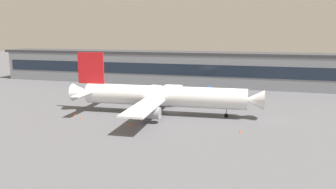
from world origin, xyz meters
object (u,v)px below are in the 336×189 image
(airliner, at_px, (161,96))
(traffic_cone_2, at_px, (131,125))
(traffic_cone_1, at_px, (240,132))
(traffic_cone_0, at_px, (75,114))
(traffic_cone_3, at_px, (81,118))
(follow_me_car, at_px, (156,87))
(baggage_tug, at_px, (209,89))

(airliner, height_order, traffic_cone_2, airliner)
(airliner, xyz_separation_m, traffic_cone_1, (23.52, -12.91, -4.97))
(traffic_cone_0, height_order, traffic_cone_1, traffic_cone_0)
(traffic_cone_2, relative_size, traffic_cone_3, 1.16)
(traffic_cone_2, bearing_deg, airliner, 76.73)
(traffic_cone_1, bearing_deg, traffic_cone_2, -176.76)
(follow_me_car, height_order, traffic_cone_2, follow_me_car)
(follow_me_car, height_order, traffic_cone_1, follow_me_car)
(baggage_tug, bearing_deg, airliner, -99.36)
(airliner, height_order, follow_me_car, airliner)
(follow_me_car, relative_size, baggage_tug, 1.18)
(traffic_cone_0, distance_m, traffic_cone_1, 46.36)
(follow_me_car, bearing_deg, airliner, -69.32)
(follow_me_car, bearing_deg, traffic_cone_2, -78.00)
(traffic_cone_2, bearing_deg, traffic_cone_1, 3.24)
(traffic_cone_1, bearing_deg, baggage_tug, 107.05)
(traffic_cone_0, relative_size, traffic_cone_1, 1.27)
(airliner, relative_size, traffic_cone_1, 101.20)
(follow_me_car, distance_m, traffic_cone_1, 64.75)
(follow_me_car, bearing_deg, traffic_cone_1, -53.69)
(airliner, bearing_deg, traffic_cone_1, -28.77)
(baggage_tug, distance_m, traffic_cone_0, 58.55)
(traffic_cone_2, bearing_deg, traffic_cone_0, 164.44)
(traffic_cone_1, height_order, traffic_cone_3, traffic_cone_3)
(baggage_tug, height_order, traffic_cone_2, baggage_tug)
(airliner, height_order, baggage_tug, airliner)
(baggage_tug, bearing_deg, traffic_cone_2, -100.38)
(traffic_cone_3, bearing_deg, baggage_tug, 63.84)
(traffic_cone_2, xyz_separation_m, traffic_cone_3, (-15.78, 2.95, -0.05))
(airliner, bearing_deg, traffic_cone_2, -103.27)
(traffic_cone_3, bearing_deg, traffic_cone_1, -1.92)
(follow_me_car, relative_size, traffic_cone_3, 8.48)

